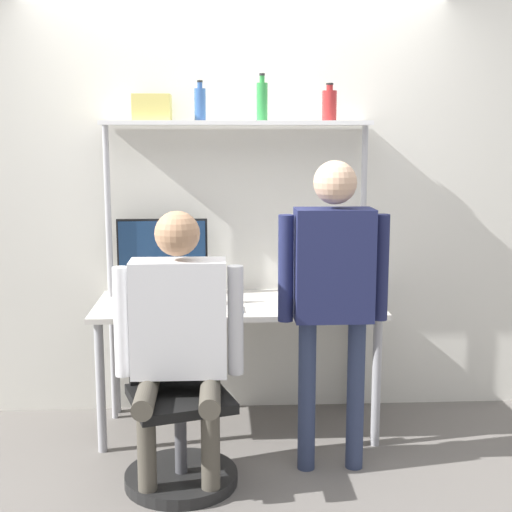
% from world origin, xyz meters
% --- Properties ---
extents(ground_plane, '(12.00, 12.00, 0.00)m').
position_xyz_m(ground_plane, '(0.00, 0.00, 0.00)').
color(ground_plane, slate).
extents(wall_back, '(8.00, 0.06, 2.70)m').
position_xyz_m(wall_back, '(0.00, 0.73, 1.35)').
color(wall_back, silver).
rests_on(wall_back, ground_plane).
extents(desk, '(1.63, 0.68, 0.76)m').
position_xyz_m(desk, '(0.00, 0.36, 0.68)').
color(desk, beige).
rests_on(desk, ground_plane).
extents(shelf_unit, '(1.55, 0.28, 1.79)m').
position_xyz_m(shelf_unit, '(0.00, 0.55, 1.52)').
color(shelf_unit, white).
rests_on(shelf_unit, ground_plane).
extents(monitor, '(0.54, 0.19, 0.46)m').
position_xyz_m(monitor, '(-0.44, 0.58, 1.03)').
color(monitor, black).
rests_on(monitor, desk).
extents(laptop, '(0.36, 0.24, 0.24)m').
position_xyz_m(laptop, '(-0.31, 0.26, 0.83)').
color(laptop, silver).
rests_on(laptop, desk).
extents(cell_phone, '(0.07, 0.15, 0.01)m').
position_xyz_m(cell_phone, '(-0.01, 0.18, 0.77)').
color(cell_phone, '#264C8C').
rests_on(cell_phone, desk).
extents(office_chair, '(0.57, 0.57, 0.92)m').
position_xyz_m(office_chair, '(-0.32, -0.27, 0.28)').
color(office_chair, black).
rests_on(office_chair, ground_plane).
extents(person_seated, '(0.63, 0.47, 1.36)m').
position_xyz_m(person_seated, '(-0.30, -0.31, 0.80)').
color(person_seated, '#4C473D').
rests_on(person_seated, ground_plane).
extents(person_standing, '(0.55, 0.22, 1.59)m').
position_xyz_m(person_standing, '(0.46, -0.18, 1.01)').
color(person_standing, '#2D3856').
rests_on(person_standing, ground_plane).
extents(bottle_green, '(0.06, 0.06, 0.27)m').
position_xyz_m(bottle_green, '(0.15, 0.55, 1.91)').
color(bottle_green, '#2D8C3F').
rests_on(bottle_green, shelf_unit).
extents(bottle_red, '(0.08, 0.08, 0.21)m').
position_xyz_m(bottle_red, '(0.54, 0.55, 1.88)').
color(bottle_red, maroon).
rests_on(bottle_red, shelf_unit).
extents(bottle_blue, '(0.07, 0.07, 0.23)m').
position_xyz_m(bottle_blue, '(-0.21, 0.55, 1.89)').
color(bottle_blue, '#335999').
rests_on(bottle_blue, shelf_unit).
extents(storage_box, '(0.21, 0.20, 0.15)m').
position_xyz_m(storage_box, '(-0.48, 0.55, 1.87)').
color(storage_box, '#DBCC66').
rests_on(storage_box, shelf_unit).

